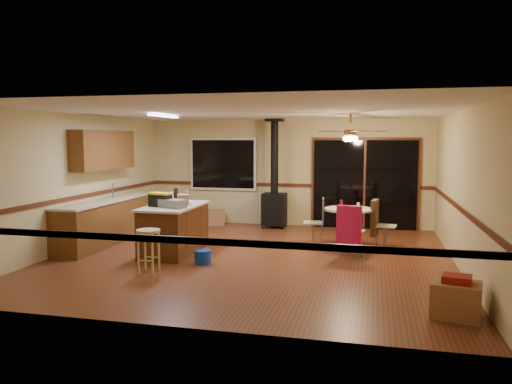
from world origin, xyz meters
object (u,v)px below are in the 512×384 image
(box_corner_a, at_px, (456,300))
(chair_left, at_px, (319,216))
(chair_right, at_px, (376,218))
(box_corner_b, at_px, (452,296))
(toolbox_grey, at_px, (172,203))
(toolbox_black, at_px, (160,201))
(blue_bucket, at_px, (203,257))
(kitchen_island, at_px, (174,229))
(bar_stool, at_px, (149,251))
(wood_stove, at_px, (274,198))
(dining_table, at_px, (349,221))
(box_under_window, at_px, (215,218))
(chair_near, at_px, (349,225))

(box_corner_a, bearing_deg, chair_left, 118.78)
(chair_right, distance_m, box_corner_b, 3.56)
(box_corner_a, bearing_deg, toolbox_grey, 154.94)
(box_corner_b, bearing_deg, toolbox_black, 158.22)
(blue_bucket, height_order, chair_left, chair_left)
(kitchen_island, bearing_deg, bar_stool, -83.87)
(toolbox_grey, bearing_deg, chair_left, 33.59)
(wood_stove, height_order, chair_right, wood_stove)
(blue_bucket, distance_m, dining_table, 3.03)
(box_under_window, relative_size, box_corner_a, 0.82)
(box_under_window, bearing_deg, blue_bucket, -75.14)
(dining_table, distance_m, box_corner_a, 3.90)
(wood_stove, distance_m, toolbox_black, 3.62)
(blue_bucket, relative_size, chair_right, 0.40)
(box_corner_b, bearing_deg, blue_bucket, 158.95)
(blue_bucket, bearing_deg, chair_near, 22.52)
(kitchen_island, relative_size, box_corner_b, 3.83)
(wood_stove, xyz_separation_m, chair_near, (1.91, -2.75, -0.13))
(wood_stove, distance_m, box_under_window, 1.60)
(wood_stove, height_order, toolbox_grey, wood_stove)
(kitchen_island, height_order, bar_stool, kitchen_island)
(kitchen_island, xyz_separation_m, blue_bucket, (0.80, -0.69, -0.34))
(box_corner_a, distance_m, box_corner_b, 0.28)
(kitchen_island, height_order, toolbox_black, toolbox_black)
(bar_stool, height_order, chair_left, chair_left)
(kitchen_island, distance_m, toolbox_black, 0.63)
(wood_stove, bearing_deg, box_under_window, 178.10)
(chair_left, bearing_deg, chair_near, -56.59)
(toolbox_grey, relative_size, chair_right, 0.68)
(wood_stove, bearing_deg, dining_table, -45.27)
(box_corner_a, xyz_separation_m, box_corner_b, (0.00, 0.27, -0.03))
(box_under_window, height_order, box_corner_b, box_under_window)
(kitchen_island, xyz_separation_m, box_corner_a, (4.60, -2.43, -0.24))
(box_under_window, bearing_deg, box_corner_a, -49.01)
(blue_bucket, height_order, box_corner_a, box_corner_a)
(chair_right, bearing_deg, dining_table, -171.69)
(chair_left, distance_m, box_corner_b, 4.03)
(blue_bucket, distance_m, chair_near, 2.65)
(bar_stool, height_order, chair_right, chair_right)
(chair_right, bearing_deg, toolbox_grey, -155.95)
(kitchen_island, height_order, wood_stove, wood_stove)
(dining_table, relative_size, chair_right, 1.34)
(box_under_window, bearing_deg, kitchen_island, -86.22)
(wood_stove, relative_size, dining_table, 2.68)
(chair_left, bearing_deg, dining_table, -10.58)
(toolbox_grey, relative_size, chair_left, 0.92)
(bar_stool, bearing_deg, toolbox_black, 104.91)
(wood_stove, distance_m, blue_bucket, 3.83)
(blue_bucket, distance_m, box_under_window, 3.92)
(toolbox_grey, xyz_separation_m, chair_right, (3.56, 1.59, -0.38))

